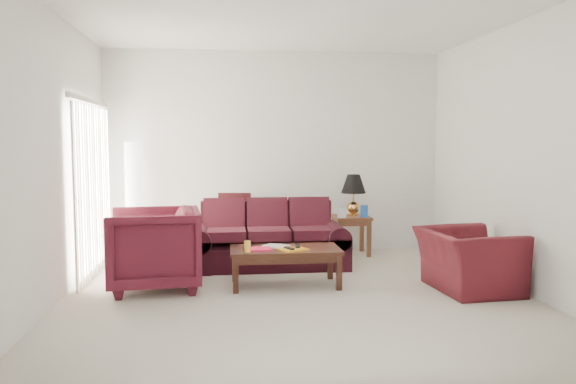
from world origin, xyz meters
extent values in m
plane|color=beige|center=(0.00, 0.00, 0.00)|extent=(5.00, 5.00, 0.00)
cube|color=silver|center=(-2.42, 1.30, 1.08)|extent=(0.10, 2.00, 2.16)
cube|color=black|center=(-0.63, 2.02, 0.71)|extent=(0.48, 0.27, 0.47)
cube|color=#B3B3B8|center=(0.91, 1.98, 0.63)|extent=(0.13, 0.06, 0.13)
cylinder|color=#1B50B0|center=(1.24, 1.98, 0.66)|extent=(0.13, 0.13, 0.17)
cube|color=silver|center=(0.94, 2.27, 0.64)|extent=(0.13, 0.16, 0.05)
imported|color=#420F1A|center=(-1.56, 0.45, 0.46)|extent=(1.10, 1.08, 0.92)
imported|color=#440F15|center=(1.93, -0.01, 0.34)|extent=(1.00, 1.12, 0.68)
cube|color=red|center=(-0.40, 0.35, 0.45)|extent=(0.32, 0.25, 0.02)
cube|color=silver|center=(-0.18, 0.51, 0.45)|extent=(0.36, 0.34, 0.02)
cube|color=orange|center=(0.00, 0.29, 0.45)|extent=(0.36, 0.32, 0.02)
cube|color=black|center=(-0.06, 0.27, 0.47)|extent=(0.11, 0.16, 0.02)
cube|color=black|center=(0.06, 0.40, 0.47)|extent=(0.07, 0.19, 0.02)
cylinder|color=yellow|center=(-0.53, 0.23, 0.50)|extent=(0.09, 0.09, 0.13)
camera|label=1|loc=(-0.78, -5.91, 1.66)|focal=35.00mm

